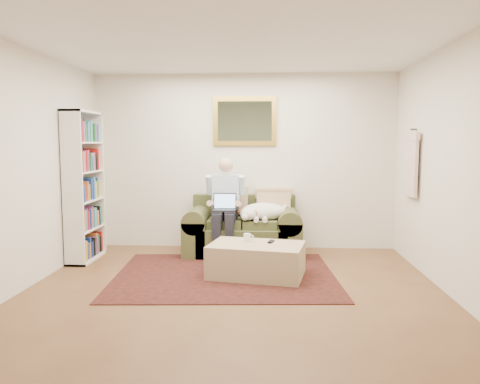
# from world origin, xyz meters

# --- Properties ---
(room_shell) EXTENTS (4.51, 5.00, 2.61)m
(room_shell) POSITION_xyz_m (0.00, 0.35, 1.30)
(room_shell) COLOR brown
(room_shell) RESTS_ON ground
(rug) EXTENTS (2.73, 2.24, 0.01)m
(rug) POSITION_xyz_m (-0.14, 0.94, 0.01)
(rug) COLOR black
(rug) RESTS_ON room_shell
(sofa) EXTENTS (1.63, 0.83, 0.98)m
(sofa) POSITION_xyz_m (0.02, 2.05, 0.28)
(sofa) COLOR #444424
(sofa) RESTS_ON room_shell
(seated_man) EXTENTS (0.54, 0.77, 1.37)m
(seated_man) POSITION_xyz_m (-0.23, 1.90, 0.69)
(seated_man) COLOR #8CB6D8
(seated_man) RESTS_ON sofa
(laptop) EXTENTS (0.32, 0.25, 0.23)m
(laptop) POSITION_xyz_m (-0.23, 1.84, 0.72)
(laptop) COLOR black
(laptop) RESTS_ON seated_man
(sleeping_dog) EXTENTS (0.67, 0.42, 0.25)m
(sleeping_dog) POSITION_xyz_m (0.31, 1.97, 0.62)
(sleeping_dog) COLOR white
(sleeping_dog) RESTS_ON sofa
(ottoman) EXTENTS (1.19, 0.88, 0.39)m
(ottoman) POSITION_xyz_m (0.24, 0.91, 0.20)
(ottoman) COLOR #9F846A
(ottoman) RESTS_ON room_shell
(coffee_mug) EXTENTS (0.08, 0.08, 0.10)m
(coffee_mug) POSITION_xyz_m (0.12, 1.02, 0.44)
(coffee_mug) COLOR white
(coffee_mug) RESTS_ON ottoman
(tv_remote) EXTENTS (0.09, 0.16, 0.02)m
(tv_remote) POSITION_xyz_m (0.41, 1.01, 0.40)
(tv_remote) COLOR black
(tv_remote) RESTS_ON ottoman
(bookshelf) EXTENTS (0.28, 0.80, 2.00)m
(bookshelf) POSITION_xyz_m (-2.10, 1.60, 1.00)
(bookshelf) COLOR white
(bookshelf) RESTS_ON room_shell
(wall_mirror) EXTENTS (0.94, 0.04, 0.72)m
(wall_mirror) POSITION_xyz_m (0.02, 2.47, 1.90)
(wall_mirror) COLOR gold
(wall_mirror) RESTS_ON room_shell
(hanging_shirt) EXTENTS (0.06, 0.52, 0.90)m
(hanging_shirt) POSITION_xyz_m (2.19, 1.60, 1.35)
(hanging_shirt) COLOR beige
(hanging_shirt) RESTS_ON room_shell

